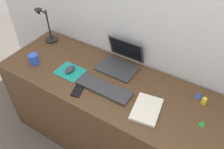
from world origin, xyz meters
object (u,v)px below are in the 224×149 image
Objects in this scene: toy_figurine_green at (203,123)px; toy_figurine_blue at (199,95)px; coffee_mug at (34,59)px; notebook_pad at (147,109)px; laptop at (121,60)px; desk_lamp at (46,27)px; toy_figurine_yellow at (204,101)px; cell_phone at (78,90)px; mouse at (70,70)px; keyboard at (104,88)px.

toy_figurine_blue reaches higher than toy_figurine_green.
notebook_pad is at bearing 2.11° from coffee_mug.
desk_lamp is (-0.72, -0.07, 0.11)m from laptop.
toy_figurine_blue is at bearing 137.94° from toy_figurine_yellow.
coffee_mug is at bearing -150.09° from laptop.
cell_phone is 2.18× the size of toy_figurine_yellow.
coffee_mug reaches higher than toy_figurine_green.
mouse is 1.18× the size of coffee_mug.
coffee_mug is at bearing -175.74° from keyboard.
toy_figurine_yellow reaches higher than cell_phone.
laptop is 5.10× the size of toy_figurine_yellow.
keyboard is at bearing 4.26° from coffee_mug.
toy_figurine_green is at bearing -68.56° from toy_figurine_blue.
notebook_pad is at bearing -2.90° from mouse.
desk_lamp is at bearing 158.04° from notebook_pad.
toy_figurine_green is at bearing 3.06° from notebook_pad.
toy_figurine_green is (0.34, 0.07, 0.01)m from notebook_pad.
cell_phone is 0.53× the size of notebook_pad.
keyboard is at bearing -174.75° from toy_figurine_green.
notebook_pad is (0.49, 0.10, 0.01)m from cell_phone.
toy_figurine_blue is (0.92, 0.26, 0.00)m from mouse.
toy_figurine_blue is (1.24, 0.33, -0.02)m from coffee_mug.
mouse reaches higher than notebook_pad.
notebook_pad is (1.09, -0.25, -0.15)m from desk_lamp.
notebook_pad is (0.34, -0.01, 0.00)m from keyboard.
cell_phone is 0.50m from coffee_mug.
laptop is at bearing 43.48° from mouse.
toy_figurine_green is (1.01, 0.04, -0.00)m from mouse.
cell_phone is at bearing -29.71° from desk_lamp.
keyboard is at bearing -17.33° from desk_lamp.
laptop is at bearing 29.91° from coffee_mug.
keyboard is at bearing -83.12° from laptop.
toy_figurine_green is at bearing -18.41° from laptop.
toy_figurine_blue is (0.25, 0.30, 0.02)m from notebook_pad.
cell_phone is 3.06× the size of toy_figurine_green.
keyboard is at bearing -154.51° from toy_figurine_blue.
cell_phone is 0.50m from notebook_pad.
laptop is 0.41m from mouse.
laptop is at bearing 131.01° from notebook_pad.
coffee_mug is at bearing -68.67° from desk_lamp.
mouse is 0.49m from desk_lamp.
toy_figurine_green is at bearing 2.28° from mouse.
notebook_pad is at bearing -39.75° from laptop.
toy_figurine_yellow is (0.68, -0.06, -0.02)m from laptop.
toy_figurine_yellow is at bearing 31.07° from notebook_pad.
mouse reaches higher than cell_phone.
keyboard is 6.98× the size of toy_figurine_yellow.
coffee_mug is at bearing -165.01° from toy_figurine_blue.
toy_figurine_yellow is at bearing 20.75° from keyboard.
toy_figurine_blue is at bearing 14.99° from coffee_mug.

